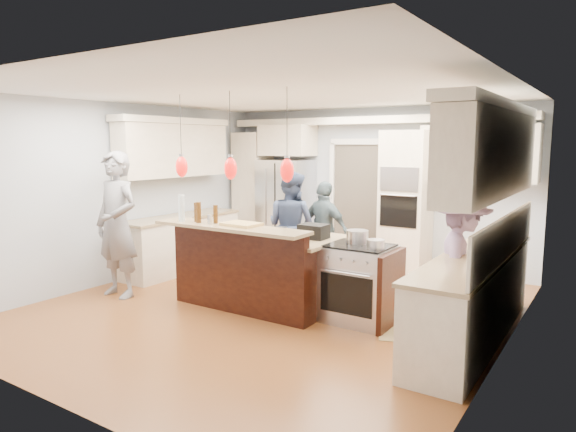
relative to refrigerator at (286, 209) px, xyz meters
The scene contains 23 objects.
ground_plane 3.19m from the refrigerator, 59.58° to the right, with size 6.00×6.00×0.00m, color #975E29.
room_shell 3.20m from the refrigerator, 59.58° to the right, with size 5.54×6.04×2.72m.
refrigerator is the anchor object (origin of this frame).
oven_column 2.31m from the refrigerator, ahead, with size 0.72×0.69×2.30m.
back_upper_cabinets 1.12m from the refrigerator, ahead, with size 5.30×0.61×2.54m.
right_counter_run 4.63m from the refrigerator, 30.36° to the right, with size 0.64×3.10×2.51m.
left_cabinets 2.05m from the refrigerator, 115.94° to the right, with size 0.64×2.30×2.51m.
kitchen_island 2.91m from the refrigerator, 63.06° to the right, with size 2.10×1.46×1.12m.
island_range 3.71m from the refrigerator, 42.59° to the right, with size 0.82×0.71×0.92m.
pendant_lights 3.53m from the refrigerator, 67.57° to the right, with size 1.75×0.15×1.03m.
person_bar_end 3.42m from the refrigerator, 98.82° to the right, with size 0.73×0.48×2.00m, color slate.
person_far_left 1.69m from the refrigerator, 53.77° to the right, with size 0.82×0.64×1.68m, color navy.
person_far_right 1.75m from the refrigerator, 36.49° to the right, with size 0.89×0.37×1.53m, color #41545C.
person_range_side 4.43m from the refrigerator, 30.95° to the right, with size 1.03×0.59×1.59m, color #9677A1.
floor_rug 4.16m from the refrigerator, 36.87° to the right, with size 0.60×0.87×0.01m, color olive.
water_bottle 3.33m from the refrigerator, 79.83° to the right, with size 0.08×0.08×0.34m, color silver.
beer_bottle_a 3.28m from the refrigerator, 76.59° to the right, with size 0.06×0.06×0.24m, color #47290C.
beer_bottle_b 3.35m from the refrigerator, 75.39° to the right, with size 0.06×0.06×0.26m, color #47290C.
beer_bottle_c 3.32m from the refrigerator, 71.70° to the right, with size 0.06×0.06×0.23m, color #47290C.
drink_can 3.39m from the refrigerator, 72.46° to the right, with size 0.06×0.06×0.11m, color #B7B7BC.
cutting_board 3.42m from the refrigerator, 65.49° to the right, with size 0.44×0.32×0.03m, color tan.
pot_large 3.54m from the refrigerator, 42.62° to the right, with size 0.26×0.26×0.15m, color #B7B7BC.
pot_small 3.89m from the refrigerator, 41.39° to the right, with size 0.20×0.20×0.10m, color #B7B7BC.
Camera 1 is at (3.65, -5.23, 2.09)m, focal length 32.00 mm.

